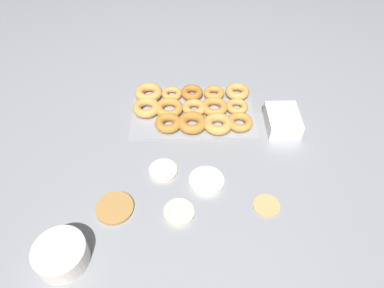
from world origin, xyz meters
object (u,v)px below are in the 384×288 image
pancake_2 (208,181)px  donut_tray (194,108)px  pancake_3 (164,170)px  batter_bowl (63,255)px  pancake_0 (116,208)px  pancake_4 (268,205)px  container_stack (284,120)px  pancake_1 (181,212)px

pancake_2 → donut_tray: bearing=-83.6°
pancake_2 → pancake_3: bearing=-18.3°
pancake_3 → batter_bowl: size_ratio=0.67×
pancake_0 → pancake_4: bearing=-179.9°
pancake_4 → container_stack: 0.38m
pancake_1 → pancake_3: bearing=-71.4°
pancake_2 → donut_tray: 0.35m
pancake_2 → pancake_4: pancake_2 is taller
pancake_4 → donut_tray: 0.50m
pancake_1 → donut_tray: size_ratio=0.20×
pancake_0 → pancake_1: 0.20m
pancake_0 → pancake_3: bearing=-135.2°
pancake_3 → donut_tray: bearing=-109.5°
pancake_1 → container_stack: 0.55m
donut_tray → batter_bowl: size_ratio=3.32×
pancake_4 → donut_tray: size_ratio=0.18×
pancake_0 → batter_bowl: 0.21m
donut_tray → pancake_1: bearing=83.7°
container_stack → pancake_0: bearing=31.0°
pancake_2 → pancake_4: 0.21m
pancake_4 → pancake_2: bearing=-27.3°
donut_tray → container_stack: bearing=165.2°
pancake_3 → pancake_4: size_ratio=1.14×
pancake_0 → batter_bowl: batter_bowl is taller
pancake_1 → pancake_3: pancake_1 is taller
pancake_4 → batter_bowl: size_ratio=0.58×
pancake_1 → pancake_0: bearing=-5.6°
pancake_0 → donut_tray: size_ratio=0.25×
donut_tray → container_stack: container_stack is taller
pancake_2 → pancake_3: 0.15m
pancake_0 → pancake_1: pancake_1 is taller
pancake_4 → batter_bowl: 0.62m
pancake_0 → pancake_2: bearing=-161.7°
pancake_4 → pancake_3: bearing=-23.5°
pancake_4 → container_stack: (-0.12, -0.36, 0.03)m
pancake_2 → pancake_3: size_ratio=1.21×
donut_tray → container_stack: size_ratio=3.16×
donut_tray → pancake_4: bearing=116.8°
pancake_4 → pancake_1: bearing=4.3°
pancake_0 → pancake_2: 0.31m
container_stack → pancake_3: bearing=25.3°
pancake_1 → batter_bowl: bearing=23.9°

